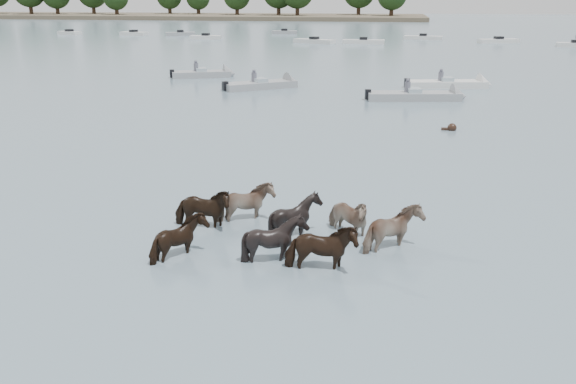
# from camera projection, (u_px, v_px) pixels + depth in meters

# --- Properties ---
(ground) EXTENTS (400.00, 400.00, 0.00)m
(ground) POSITION_uv_depth(u_px,v_px,m) (336.00, 257.00, 15.18)
(ground) COLOR slate
(ground) RESTS_ON ground
(shoreline) EXTENTS (160.00, 30.00, 1.00)m
(shoreline) POSITION_uv_depth(u_px,v_px,m) (129.00, 16.00, 166.41)
(shoreline) COLOR #4C4233
(shoreline) RESTS_ON ground
(pony_herd) EXTENTS (6.99, 4.41, 1.46)m
(pony_herd) POSITION_uv_depth(u_px,v_px,m) (282.00, 228.00, 15.88)
(pony_herd) COLOR black
(pony_herd) RESTS_ON ground
(swimming_pony) EXTENTS (0.72, 0.44, 0.44)m
(swimming_pony) POSITION_uv_depth(u_px,v_px,m) (451.00, 128.00, 29.24)
(swimming_pony) COLOR black
(swimming_pony) RESTS_ON ground
(motorboat_a) EXTENTS (5.45, 4.58, 1.92)m
(motorboat_a) POSITION_uv_depth(u_px,v_px,m) (270.00, 85.00, 42.40)
(motorboat_a) COLOR gray
(motorboat_a) RESTS_ON ground
(motorboat_b) EXTENTS (6.39, 2.62, 1.92)m
(motorboat_b) POSITION_uv_depth(u_px,v_px,m) (426.00, 96.00, 37.61)
(motorboat_b) COLOR gray
(motorboat_b) RESTS_ON ground
(motorboat_c) EXTENTS (6.26, 2.74, 1.92)m
(motorboat_c) POSITION_uv_depth(u_px,v_px,m) (457.00, 84.00, 42.55)
(motorboat_c) COLOR silver
(motorboat_c) RESTS_ON ground
(motorboat_f) EXTENTS (5.21, 3.34, 1.92)m
(motorboat_f) POSITION_uv_depth(u_px,v_px,m) (211.00, 74.00, 47.98)
(motorboat_f) COLOR gray
(motorboat_f) RESTS_ON ground
(distant_flotilla) EXTENTS (103.57, 21.67, 0.93)m
(distant_flotilla) POSITION_uv_depth(u_px,v_px,m) (387.00, 37.00, 87.88)
(distant_flotilla) COLOR silver
(distant_flotilla) RESTS_ON ground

